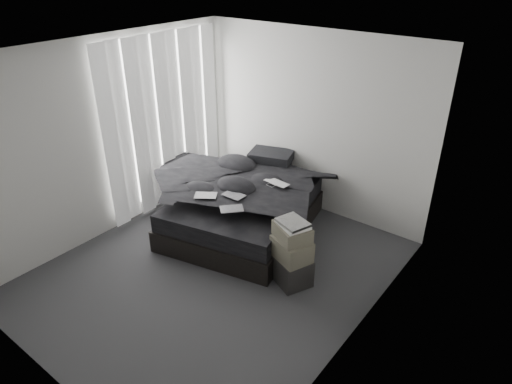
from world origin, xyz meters
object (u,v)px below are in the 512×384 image
Objects in this scene: bed at (245,216)px; laptop at (274,179)px; side_stand at (180,187)px; box_lower at (291,269)px.

bed is 0.77m from laptop.
bed is 1.17m from side_stand.
box_lower reaches higher than bed.
box_lower is at bearing -40.04° from bed.
laptop is 1.28m from box_lower.
box_lower is (0.81, -0.76, -0.64)m from laptop.
bed is at bearing 152.32° from box_lower.
laptop is 1.63m from side_stand.
bed is 1.34m from box_lower.
bed is 6.24× the size of laptop.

